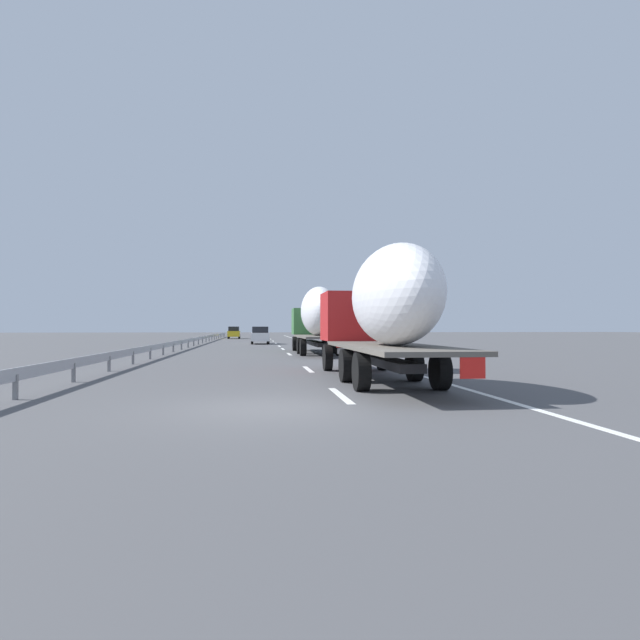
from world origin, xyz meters
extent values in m
plane|color=#4C4C4F|center=(40.00, 0.00, 0.00)|extent=(260.00, 260.00, 0.00)
cube|color=white|center=(2.00, -1.80, 0.00)|extent=(3.20, 0.20, 0.01)
cube|color=white|center=(10.44, -1.80, 0.00)|extent=(3.20, 0.20, 0.01)
cube|color=white|center=(22.92, -1.80, 0.00)|extent=(3.20, 0.20, 0.01)
cube|color=white|center=(31.05, -1.80, 0.00)|extent=(3.20, 0.20, 0.01)
cube|color=white|center=(37.47, -1.80, 0.00)|extent=(3.20, 0.20, 0.01)
cube|color=white|center=(45.91, -1.80, 0.00)|extent=(3.20, 0.20, 0.01)
cube|color=white|center=(55.76, -1.80, 0.00)|extent=(3.20, 0.20, 0.01)
cube|color=white|center=(66.63, -1.80, 0.00)|extent=(3.20, 0.20, 0.01)
cube|color=white|center=(45.00, -5.50, 0.00)|extent=(110.00, 0.20, 0.01)
cube|color=#387038|center=(27.80, -3.60, 2.15)|extent=(2.40, 2.50, 1.90)
cube|color=black|center=(28.90, -3.60, 2.65)|extent=(0.08, 2.12, 0.80)
cube|color=#262628|center=(24.90, -3.60, 0.67)|extent=(10.68, 0.70, 0.24)
cube|color=#59544C|center=(21.99, -3.60, 1.14)|extent=(9.21, 2.50, 0.12)
ellipsoid|color=white|center=(22.09, -3.60, 2.74)|extent=(6.05, 2.20, 3.07)
cube|color=red|center=(17.42, -4.29, 0.90)|extent=(0.04, 0.56, 0.56)
cylinder|color=black|center=(27.80, -2.50, 0.52)|extent=(1.04, 0.30, 1.04)
cylinder|color=black|center=(27.80, -4.70, 0.52)|extent=(1.04, 0.30, 1.04)
cylinder|color=black|center=(23.19, -2.50, 0.52)|extent=(1.04, 0.35, 1.04)
cylinder|color=black|center=(23.19, -4.70, 0.52)|extent=(1.04, 0.35, 1.04)
cylinder|color=black|center=(20.79, -2.50, 0.52)|extent=(1.04, 0.35, 1.04)
cylinder|color=black|center=(20.79, -4.70, 0.52)|extent=(1.04, 0.35, 1.04)
cube|color=#B21919|center=(9.67, -3.60, 2.15)|extent=(2.40, 2.50, 1.90)
cube|color=black|center=(10.77, -3.60, 2.65)|extent=(0.08, 2.12, 0.80)
cube|color=#262628|center=(6.85, -3.60, 0.67)|extent=(10.36, 0.70, 0.24)
cube|color=#59544C|center=(4.03, -3.60, 1.14)|extent=(8.86, 2.50, 0.12)
ellipsoid|color=white|center=(3.54, -3.60, 2.64)|extent=(6.10, 2.20, 2.87)
cube|color=red|center=(-0.37, -4.29, 0.90)|extent=(0.04, 0.56, 0.56)
cylinder|color=black|center=(9.67, -2.50, 0.52)|extent=(1.04, 0.30, 1.04)
cylinder|color=black|center=(9.67, -4.70, 0.52)|extent=(1.04, 0.30, 1.04)
cylinder|color=black|center=(5.23, -2.50, 0.52)|extent=(1.04, 0.35, 1.04)
cylinder|color=black|center=(5.23, -4.70, 0.52)|extent=(1.04, 0.35, 1.04)
cylinder|color=black|center=(2.83, -2.50, 0.52)|extent=(1.04, 0.35, 1.04)
cylinder|color=black|center=(2.83, -4.70, 0.52)|extent=(1.04, 0.35, 1.04)
cube|color=gold|center=(70.37, 3.60, 0.74)|extent=(4.14, 1.78, 0.84)
cube|color=black|center=(70.06, 3.60, 1.49)|extent=(2.28, 1.56, 0.67)
cylinder|color=black|center=(71.66, 4.39, 0.32)|extent=(0.64, 0.22, 0.64)
cylinder|color=black|center=(71.66, 2.81, 0.32)|extent=(0.64, 0.22, 0.64)
cylinder|color=black|center=(69.09, 4.39, 0.32)|extent=(0.64, 0.22, 0.64)
cylinder|color=black|center=(69.09, 2.81, 0.32)|extent=(0.64, 0.22, 0.64)
cube|color=white|center=(44.19, -0.11, 0.74)|extent=(4.46, 1.83, 0.84)
cube|color=black|center=(43.86, -0.11, 1.47)|extent=(2.45, 1.61, 0.63)
cylinder|color=black|center=(45.58, 0.70, 0.32)|extent=(0.64, 0.22, 0.64)
cylinder|color=black|center=(45.58, -0.93, 0.32)|extent=(0.64, 0.22, 0.64)
cylinder|color=black|center=(42.81, 0.70, 0.32)|extent=(0.64, 0.22, 0.64)
cylinder|color=black|center=(42.81, -0.93, 0.32)|extent=(0.64, 0.22, 0.64)
cylinder|color=gray|center=(48.88, -6.70, 1.24)|extent=(0.10, 0.10, 2.48)
cube|color=#2D569E|center=(48.88, -6.70, 2.83)|extent=(0.06, 0.90, 0.70)
cylinder|color=#472D19|center=(69.56, -12.23, 0.72)|extent=(0.40, 0.40, 1.44)
cone|color=#194C1E|center=(69.56, -12.23, 3.37)|extent=(3.02, 3.02, 3.87)
cylinder|color=#472D19|center=(89.03, -10.67, 0.66)|extent=(0.38, 0.38, 1.32)
cone|color=#1E5B23|center=(89.03, -10.67, 4.28)|extent=(3.34, 3.34, 5.92)
cylinder|color=#472D19|center=(88.26, -10.83, 0.78)|extent=(0.35, 0.35, 1.55)
cone|color=#286B2D|center=(88.26, -10.83, 3.57)|extent=(2.44, 2.44, 4.03)
cube|color=#9EA0A5|center=(43.00, 6.00, 0.60)|extent=(94.00, 0.06, 0.32)
cube|color=slate|center=(2.13, 6.00, 0.30)|extent=(0.10, 0.10, 0.60)
cube|color=slate|center=(6.22, 6.00, 0.30)|extent=(0.10, 0.10, 0.60)
cube|color=slate|center=(10.30, 6.00, 0.30)|extent=(0.10, 0.10, 0.60)
cube|color=slate|center=(14.39, 6.00, 0.30)|extent=(0.10, 0.10, 0.60)
cube|color=slate|center=(18.48, 6.00, 0.30)|extent=(0.10, 0.10, 0.60)
cube|color=slate|center=(22.57, 6.00, 0.30)|extent=(0.10, 0.10, 0.60)
cube|color=slate|center=(26.65, 6.00, 0.30)|extent=(0.10, 0.10, 0.60)
cube|color=slate|center=(30.74, 6.00, 0.30)|extent=(0.10, 0.10, 0.60)
cube|color=slate|center=(34.83, 6.00, 0.30)|extent=(0.10, 0.10, 0.60)
cube|color=slate|center=(38.91, 6.00, 0.30)|extent=(0.10, 0.10, 0.60)
cube|color=slate|center=(43.00, 6.00, 0.30)|extent=(0.10, 0.10, 0.60)
cube|color=slate|center=(47.09, 6.00, 0.30)|extent=(0.10, 0.10, 0.60)
cube|color=slate|center=(51.17, 6.00, 0.30)|extent=(0.10, 0.10, 0.60)
cube|color=slate|center=(55.26, 6.00, 0.30)|extent=(0.10, 0.10, 0.60)
cube|color=slate|center=(59.35, 6.00, 0.30)|extent=(0.10, 0.10, 0.60)
cube|color=slate|center=(63.43, 6.00, 0.30)|extent=(0.10, 0.10, 0.60)
cube|color=slate|center=(67.52, 6.00, 0.30)|extent=(0.10, 0.10, 0.60)
cube|color=slate|center=(71.61, 6.00, 0.30)|extent=(0.10, 0.10, 0.60)
cube|color=slate|center=(75.70, 6.00, 0.30)|extent=(0.10, 0.10, 0.60)
cube|color=slate|center=(79.78, 6.00, 0.30)|extent=(0.10, 0.10, 0.60)
cube|color=slate|center=(83.87, 6.00, 0.30)|extent=(0.10, 0.10, 0.60)
cube|color=slate|center=(87.96, 6.00, 0.30)|extent=(0.10, 0.10, 0.60)
camera|label=1|loc=(-11.37, 0.33, 1.72)|focal=30.08mm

